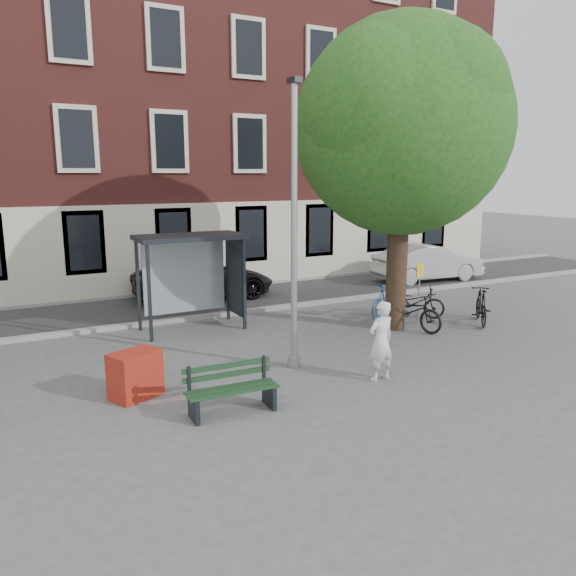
{
  "coord_description": "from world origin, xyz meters",
  "views": [
    {
      "loc": [
        -5.67,
        -10.43,
        4.19
      ],
      "look_at": [
        0.78,
        1.75,
        1.4
      ],
      "focal_mm": 35.0,
      "sensor_mm": 36.0,
      "label": 1
    }
  ],
  "objects_px": {
    "bench": "(231,391)",
    "bike_c": "(411,310)",
    "lamppost": "(294,242)",
    "bike_a": "(413,302)",
    "bus_shelter": "(203,259)",
    "red_stand": "(135,375)",
    "painter": "(381,341)",
    "car_dark": "(204,279)",
    "bike_d": "(481,306)",
    "notice_sign": "(419,281)",
    "bike_b": "(387,300)",
    "car_silver": "(428,262)"
  },
  "relations": [
    {
      "from": "bus_shelter",
      "to": "bike_c",
      "type": "height_order",
      "value": "bus_shelter"
    },
    {
      "from": "lamppost",
      "to": "bike_c",
      "type": "height_order",
      "value": "lamppost"
    },
    {
      "from": "painter",
      "to": "red_stand",
      "type": "bearing_deg",
      "value": -21.76
    },
    {
      "from": "bike_b",
      "to": "lamppost",
      "type": "bearing_deg",
      "value": 97.73
    },
    {
      "from": "bus_shelter",
      "to": "red_stand",
      "type": "bearing_deg",
      "value": -124.47
    },
    {
      "from": "bench",
      "to": "bike_c",
      "type": "xyz_separation_m",
      "value": [
        6.47,
        2.84,
        0.13
      ]
    },
    {
      "from": "car_dark",
      "to": "car_silver",
      "type": "distance_m",
      "value": 9.14
    },
    {
      "from": "bike_d",
      "to": "bike_b",
      "type": "bearing_deg",
      "value": -7.02
    },
    {
      "from": "bike_a",
      "to": "bike_b",
      "type": "bearing_deg",
      "value": 82.74
    },
    {
      "from": "bike_b",
      "to": "bike_d",
      "type": "relative_size",
      "value": 0.97
    },
    {
      "from": "bus_shelter",
      "to": "red_stand",
      "type": "relative_size",
      "value": 3.17
    },
    {
      "from": "bike_c",
      "to": "car_dark",
      "type": "xyz_separation_m",
      "value": [
        -3.68,
        6.46,
        0.14
      ]
    },
    {
      "from": "bench",
      "to": "car_silver",
      "type": "xyz_separation_m",
      "value": [
        11.87,
        8.22,
        0.34
      ]
    },
    {
      "from": "bench",
      "to": "bike_b",
      "type": "height_order",
      "value": "bike_b"
    },
    {
      "from": "lamppost",
      "to": "car_dark",
      "type": "distance_m",
      "value": 8.0
    },
    {
      "from": "bench",
      "to": "bike_c",
      "type": "height_order",
      "value": "bike_c"
    },
    {
      "from": "bike_c",
      "to": "bus_shelter",
      "type": "bearing_deg",
      "value": 135.13
    },
    {
      "from": "painter",
      "to": "bike_d",
      "type": "relative_size",
      "value": 0.97
    },
    {
      "from": "lamppost",
      "to": "bike_a",
      "type": "height_order",
      "value": "lamppost"
    },
    {
      "from": "bike_d",
      "to": "car_dark",
      "type": "relative_size",
      "value": 0.36
    },
    {
      "from": "bike_d",
      "to": "car_dark",
      "type": "bearing_deg",
      "value": -11.58
    },
    {
      "from": "lamppost",
      "to": "bus_shelter",
      "type": "relative_size",
      "value": 2.14
    },
    {
      "from": "bike_c",
      "to": "bike_d",
      "type": "height_order",
      "value": "bike_c"
    },
    {
      "from": "bike_b",
      "to": "car_dark",
      "type": "distance_m",
      "value": 6.4
    },
    {
      "from": "bike_a",
      "to": "bench",
      "type": "bearing_deg",
      "value": 151.9
    },
    {
      "from": "bus_shelter",
      "to": "bike_a",
      "type": "height_order",
      "value": "bus_shelter"
    },
    {
      "from": "bike_a",
      "to": "bike_d",
      "type": "distance_m",
      "value": 1.9
    },
    {
      "from": "painter",
      "to": "bike_d",
      "type": "height_order",
      "value": "painter"
    },
    {
      "from": "lamppost",
      "to": "bike_a",
      "type": "xyz_separation_m",
      "value": [
        5.19,
        2.14,
        -2.31
      ]
    },
    {
      "from": "lamppost",
      "to": "car_silver",
      "type": "bearing_deg",
      "value": 34.2
    },
    {
      "from": "bus_shelter",
      "to": "bike_a",
      "type": "bearing_deg",
      "value": -18.74
    },
    {
      "from": "lamppost",
      "to": "bench",
      "type": "bearing_deg",
      "value": -143.11
    },
    {
      "from": "car_silver",
      "to": "bike_b",
      "type": "bearing_deg",
      "value": 132.53
    },
    {
      "from": "notice_sign",
      "to": "lamppost",
      "type": "bearing_deg",
      "value": -175.91
    },
    {
      "from": "bike_b",
      "to": "notice_sign",
      "type": "distance_m",
      "value": 1.39
    },
    {
      "from": "lamppost",
      "to": "red_stand",
      "type": "distance_m",
      "value": 4.21
    },
    {
      "from": "painter",
      "to": "car_dark",
      "type": "bearing_deg",
      "value": -91.37
    },
    {
      "from": "notice_sign",
      "to": "bike_a",
      "type": "bearing_deg",
      "value": 47.07
    },
    {
      "from": "bus_shelter",
      "to": "red_stand",
      "type": "height_order",
      "value": "bus_shelter"
    },
    {
      "from": "bench",
      "to": "notice_sign",
      "type": "distance_m",
      "value": 7.71
    },
    {
      "from": "lamppost",
      "to": "car_silver",
      "type": "distance_m",
      "value": 11.94
    },
    {
      "from": "bus_shelter",
      "to": "car_dark",
      "type": "distance_m",
      "value": 4.0
    },
    {
      "from": "painter",
      "to": "bike_c",
      "type": "relative_size",
      "value": 0.84
    },
    {
      "from": "bench",
      "to": "car_dark",
      "type": "bearing_deg",
      "value": 75.8
    },
    {
      "from": "bench",
      "to": "bike_a",
      "type": "xyz_separation_m",
      "value": [
        7.34,
        3.75,
        0.08
      ]
    },
    {
      "from": "car_silver",
      "to": "bus_shelter",
      "type": "bearing_deg",
      "value": 108.53
    },
    {
      "from": "lamppost",
      "to": "notice_sign",
      "type": "bearing_deg",
      "value": 17.47
    },
    {
      "from": "lamppost",
      "to": "bike_d",
      "type": "bearing_deg",
      "value": 6.63
    },
    {
      "from": "bike_c",
      "to": "car_silver",
      "type": "bearing_deg",
      "value": 30.23
    },
    {
      "from": "bench",
      "to": "red_stand",
      "type": "relative_size",
      "value": 1.87
    }
  ]
}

